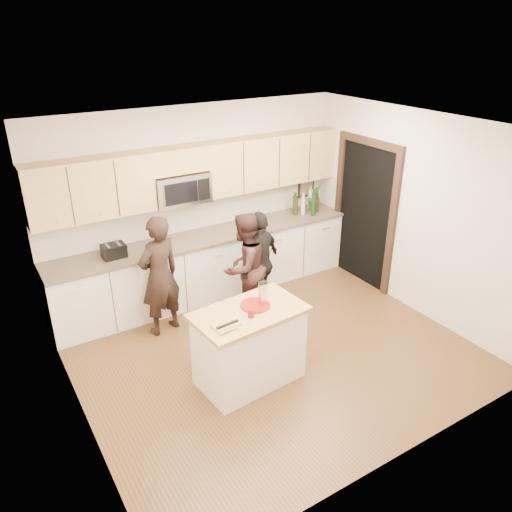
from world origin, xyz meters
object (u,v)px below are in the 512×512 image
woman_center (244,267)px  woman_right (260,263)px  toaster (114,251)px  island (249,346)px  woman_left (160,276)px

woman_center → woman_right: 0.25m
woman_right → toaster: bearing=-53.0°
island → woman_left: size_ratio=0.79×
toaster → island: bearing=-67.6°
woman_left → woman_center: size_ratio=1.07×
toaster → woman_center: 1.69m
island → woman_center: bearing=56.9°
island → woman_right: 1.54m
woman_right → woman_left: bearing=-38.7°
island → woman_center: woman_center is taller
island → woman_right: (0.90, 1.22, 0.28)m
woman_left → woman_center: bearing=152.9°
woman_left → toaster: bearing=-69.0°
toaster → woman_right: woman_right is taller
island → woman_center: 1.40m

